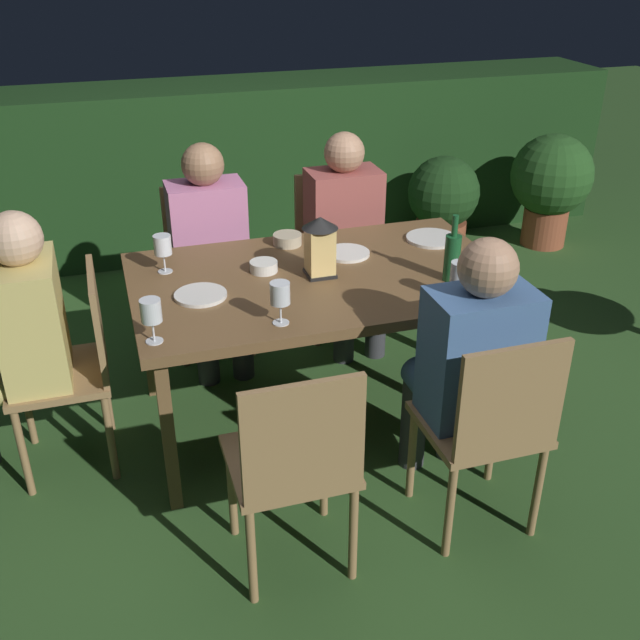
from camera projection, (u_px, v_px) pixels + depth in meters
ground_plane at (320, 415)px, 3.55m from camera, size 16.00×16.00×0.00m
dining_table at (320, 286)px, 3.23m from camera, size 1.62×0.99×0.74m
chair_side_left_b at (489, 424)px, 2.67m from camera, size 0.42×0.40×0.87m
person_in_blue at (468, 361)px, 2.76m from camera, size 0.38×0.47×1.15m
chair_head_near at (75, 362)px, 3.05m from camera, size 0.40×0.42×0.87m
person_in_mustard at (17, 337)px, 2.93m from camera, size 0.48×0.38×1.15m
chair_side_right_b at (335, 245)px, 4.17m from camera, size 0.42×0.40×0.87m
person_in_rust at (347, 231)px, 3.93m from camera, size 0.38×0.47×1.15m
chair_side_left_a at (294, 462)px, 2.48m from camera, size 0.42×0.40×0.87m
chair_side_right_a at (206, 260)px, 3.98m from camera, size 0.42×0.40×0.87m
person_in_pink at (211, 247)px, 3.74m from camera, size 0.38×0.47×1.15m
lantern_centerpiece at (320, 243)px, 3.13m from camera, size 0.15×0.15×0.27m
green_bottle_on_table at (452, 256)px, 3.11m from camera, size 0.07×0.07×0.29m
wine_glass_a at (460, 274)px, 2.93m from camera, size 0.08×0.08×0.17m
wine_glass_b at (163, 247)px, 3.18m from camera, size 0.08×0.08×0.17m
wine_glass_c at (280, 295)px, 2.76m from camera, size 0.08×0.08×0.17m
wine_glass_d at (151, 313)px, 2.64m from camera, size 0.08×0.08×0.17m
plate_a at (347, 253)px, 3.40m from camera, size 0.21×0.21×0.01m
plate_b at (201, 295)px, 3.01m from camera, size 0.21×0.21×0.01m
plate_c at (432, 238)px, 3.56m from camera, size 0.25×0.25×0.01m
bowl_olives at (264, 266)px, 3.23m from camera, size 0.12×0.12×0.05m
bowl_bread at (287, 239)px, 3.50m from camera, size 0.14×0.14×0.05m
hedge_backdrop at (223, 165)px, 5.27m from camera, size 5.70×0.66×1.13m
potted_plant_by_hedge at (443, 201)px, 5.15m from camera, size 0.50×0.50×0.69m
potted_plant_corner at (551, 182)px, 5.24m from camera, size 0.57×0.57×0.80m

